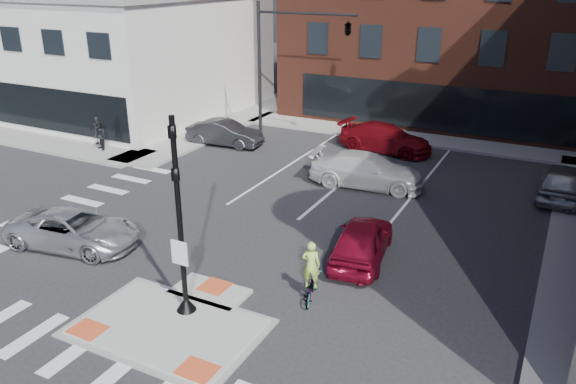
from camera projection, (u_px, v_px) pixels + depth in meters
The scene contains 17 objects.
ground at pixel (179, 320), 16.61m from camera, with size 120.00×120.00×0.00m, color #28282B.
refuge_island at pixel (173, 323), 16.38m from camera, with size 5.40×4.65×0.13m.
sidewalk_nw at pixel (116, 128), 36.32m from camera, with size 23.50×20.50×0.15m.
sidewalk_n at pixel (446, 141), 33.49m from camera, with size 26.00×3.00×0.15m, color gray.
building_nw at pixel (101, 49), 40.88m from camera, with size 20.40×16.40×14.40m.
building_far_left at pixel (448, 16), 59.42m from camera, with size 10.00×12.00×10.00m, color slate.
signal_pole at pixel (181, 243), 16.06m from camera, with size 0.60×0.60×5.98m.
mast_arm_signal at pixel (323, 37), 30.66m from camera, with size 6.10×2.24×8.00m.
silver_suv at pixel (74, 229), 20.78m from camera, with size 2.30×4.98×1.38m, color silver.
red_sedan at pixel (362, 241), 19.81m from camera, with size 1.75×4.35×1.48m, color maroon.
white_pickup at pixel (367, 170), 26.56m from camera, with size 2.21×5.45×1.58m, color silver.
bg_car_dark at pixel (225, 133), 32.79m from camera, with size 1.56×4.46×1.47m, color #252429.
bg_car_silver at pixel (562, 181), 25.20m from camera, with size 1.88×4.68×1.60m, color #A1A3A7.
bg_car_red at pixel (385, 138), 31.72m from camera, with size 2.16×5.31×1.54m, color maroon.
cyclist at pixel (311, 280), 17.40m from camera, with size 0.93×1.64×2.01m.
pedestrian_a at pixel (99, 136), 31.37m from camera, with size 0.80×0.62×1.65m, color black.
pedestrian_b at pixel (98, 130), 32.49m from camera, with size 0.96×0.40×1.64m, color #3A323E.
Camera 1 is at (9.29, -10.99, 9.67)m, focal length 35.00 mm.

